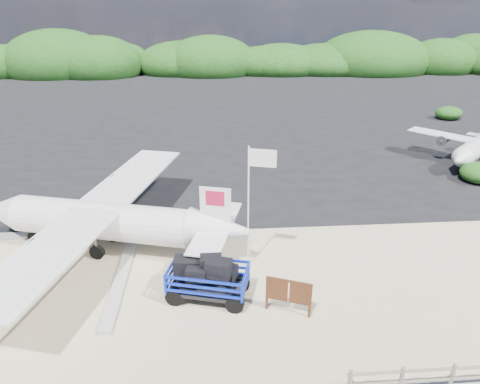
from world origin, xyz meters
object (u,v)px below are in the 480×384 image
object	(u,v)px
crew_a	(206,261)
aircraft_large	(337,128)
flagpole	(248,266)
signboard	(287,313)
baggage_cart	(209,297)
crew_b	(213,231)
aircraft_small	(134,115)

from	to	relation	value
crew_a	aircraft_large	world-z (taller)	aircraft_large
flagpole	signboard	xyz separation A→B (m)	(1.17, -3.09, 0.00)
flagpole	baggage_cart	bearing A→B (deg)	-129.86
flagpole	signboard	distance (m)	3.31
crew_b	aircraft_small	bearing A→B (deg)	-76.01
crew_b	aircraft_large	world-z (taller)	aircraft_large
flagpole	crew_b	bearing A→B (deg)	132.63
signboard	crew_b	distance (m)	5.42
aircraft_small	crew_b	bearing A→B (deg)	64.40
aircraft_large	aircraft_small	xyz separation A→B (m)	(-18.78, 5.87, 0.00)
baggage_cart	flagpole	xyz separation A→B (m)	(1.68, 2.01, 0.00)
baggage_cart	aircraft_large	world-z (taller)	aircraft_large
signboard	baggage_cart	bearing A→B (deg)	-179.49
baggage_cart	aircraft_large	bearing A→B (deg)	77.98
signboard	aircraft_small	size ratio (longest dim) A/B	0.24
baggage_cart	aircraft_large	size ratio (longest dim) A/B	0.21
crew_b	baggage_cart	bearing A→B (deg)	83.93
baggage_cart	aircraft_large	distance (m)	25.81
signboard	crew_b	size ratio (longest dim) A/B	1.02
aircraft_small	signboard	bearing A→B (deg)	66.59
baggage_cart	aircraft_small	bearing A→B (deg)	118.64
baggage_cart	flagpole	distance (m)	2.62
flagpole	crew_a	size ratio (longest dim) A/B	3.22
crew_a	crew_b	size ratio (longest dim) A/B	0.96
baggage_cart	crew_b	world-z (taller)	crew_b
crew_b	aircraft_small	size ratio (longest dim) A/B	0.23
baggage_cart	crew_b	bearing A→B (deg)	100.95
signboard	crew_a	bearing A→B (deg)	162.83
flagpole	aircraft_small	xyz separation A→B (m)	(-8.84, 26.90, 0.00)
crew_b	signboard	bearing A→B (deg)	117.02
aircraft_small	baggage_cart	bearing A→B (deg)	62.04
flagpole	aircraft_large	distance (m)	23.26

